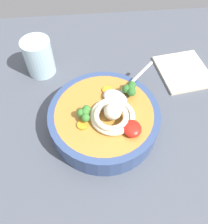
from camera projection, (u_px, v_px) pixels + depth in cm
name	position (u px, v px, depth cm)	size (l,w,h in cm)	color
table_slab	(117.00, 138.00, 57.56)	(101.02, 101.02, 3.89)	#474C56
soup_bowl	(104.00, 119.00, 54.70)	(25.17, 25.17, 5.93)	#334775
noodle_pile	(112.00, 115.00, 50.27)	(10.75, 10.54, 4.32)	beige
soup_spoon	(120.00, 94.00, 54.33)	(14.68, 14.45, 1.60)	#B7B7BC
chili_sauce_dollop	(132.00, 128.00, 48.74)	(4.31, 3.88, 1.94)	red
broccoli_floret_front	(130.00, 89.00, 53.80)	(3.90, 3.35, 3.08)	#7A9E60
broccoli_floret_far	(85.00, 113.00, 50.11)	(3.55, 3.06, 2.81)	#7A9E60
carrot_slice_center	(83.00, 125.00, 50.07)	(2.31, 2.31, 0.50)	orange
carrot_slice_right	(108.00, 90.00, 55.78)	(2.46, 2.46, 0.43)	orange
drinking_glass	(39.00, 57.00, 64.00)	(7.75, 7.75, 10.29)	silver
folded_napkin	(183.00, 71.00, 67.52)	(14.80, 13.46, 0.80)	beige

